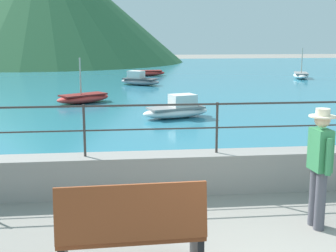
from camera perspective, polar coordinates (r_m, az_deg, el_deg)
promenade_wall at (r=8.41m, az=5.90°, el=-5.56°), size 20.00×0.56×0.70m
railing at (r=8.18m, az=6.03°, el=1.07°), size 18.44×0.04×0.90m
lake_water at (r=30.67m, az=-3.22°, el=6.03°), size 64.00×44.32×0.06m
hill_main at (r=49.12m, az=-15.00°, el=14.45°), size 27.77×27.77×11.80m
bench_main at (r=5.49m, az=-4.50°, el=-12.50°), size 1.72×0.61×1.13m
person_walking at (r=6.96m, az=18.08°, el=-4.24°), size 0.38×0.57×1.75m
boat_0 at (r=31.12m, az=-2.53°, el=6.52°), size 2.36×1.08×0.36m
boat_2 at (r=15.34m, az=1.13°, el=2.02°), size 2.46×1.56×0.76m
boat_4 at (r=30.39m, az=15.97°, el=6.01°), size 1.57×2.47×1.88m
boat_6 at (r=25.40m, az=-3.53°, el=5.63°), size 2.42×2.00×0.76m
boat_7 at (r=18.97m, az=-10.34°, el=3.40°), size 2.41×2.04×1.80m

